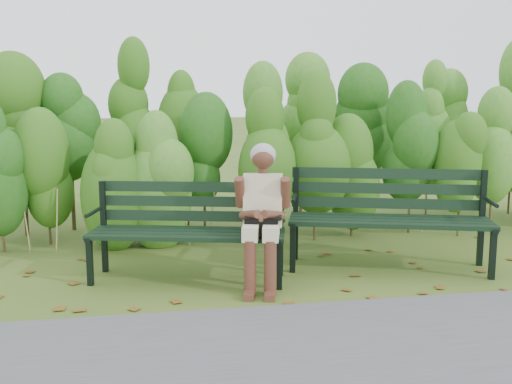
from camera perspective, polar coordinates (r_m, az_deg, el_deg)
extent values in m
plane|color=#40571B|center=(5.90, 0.60, -7.75)|extent=(80.00, 80.00, 0.00)
cube|color=#474749|center=(3.91, 6.89, -16.97)|extent=(60.00, 2.50, 0.01)
cylinder|color=#47381E|center=(7.06, -18.82, -2.07)|extent=(0.03, 0.03, 0.80)
ellipsoid|color=#406823|center=(6.97, -19.09, 3.10)|extent=(0.64, 0.64, 1.44)
cylinder|color=#47381E|center=(6.99, -13.86, -1.95)|extent=(0.03, 0.03, 0.80)
ellipsoid|color=#406823|center=(6.90, -14.06, 3.27)|extent=(0.64, 0.64, 1.44)
cylinder|color=#47381E|center=(6.97, -8.83, -1.81)|extent=(0.03, 0.03, 0.80)
ellipsoid|color=#406823|center=(6.88, -8.97, 3.43)|extent=(0.64, 0.64, 1.44)
cylinder|color=#47381E|center=(7.01, -3.83, -1.66)|extent=(0.03, 0.03, 0.80)
ellipsoid|color=#406823|center=(6.92, -3.89, 3.55)|extent=(0.64, 0.64, 1.44)
cylinder|color=#47381E|center=(7.10, 1.08, -1.50)|extent=(0.03, 0.03, 0.80)
ellipsoid|color=#406823|center=(7.01, 1.10, 3.65)|extent=(0.64, 0.64, 1.44)
cylinder|color=#47381E|center=(7.25, 5.83, -1.33)|extent=(0.03, 0.03, 0.80)
ellipsoid|color=#406823|center=(7.16, 5.92, 3.71)|extent=(0.64, 0.64, 1.44)
cylinder|color=#47381E|center=(7.44, 10.37, -1.16)|extent=(0.03, 0.03, 0.80)
ellipsoid|color=#406823|center=(7.35, 10.52, 3.75)|extent=(0.64, 0.64, 1.44)
cylinder|color=#47381E|center=(7.67, 14.66, -1.00)|extent=(0.03, 0.03, 0.80)
ellipsoid|color=#406823|center=(7.59, 14.86, 3.77)|extent=(0.64, 0.64, 1.44)
cylinder|color=#47381E|center=(7.94, 18.67, -0.84)|extent=(0.03, 0.03, 0.80)
ellipsoid|color=#406823|center=(7.86, 18.91, 3.76)|extent=(0.64, 0.64, 1.44)
cylinder|color=#47381E|center=(8.26, 22.40, -0.69)|extent=(0.03, 0.03, 0.80)
ellipsoid|color=#406823|center=(8.18, 22.67, 3.74)|extent=(0.64, 0.64, 1.44)
cylinder|color=#47381E|center=(8.10, -21.66, 0.26)|extent=(0.04, 0.04, 1.10)
ellipsoid|color=#1F5A12|center=(8.02, -22.03, 6.48)|extent=(0.70, 0.70, 1.98)
cylinder|color=#47381E|center=(7.98, -16.25, 0.42)|extent=(0.04, 0.04, 1.10)
ellipsoid|color=#1F5A12|center=(7.90, -16.54, 6.74)|extent=(0.70, 0.70, 1.98)
cylinder|color=#47381E|center=(7.93, -10.73, 0.58)|extent=(0.04, 0.04, 1.10)
ellipsoid|color=#1F5A12|center=(7.85, -10.93, 6.94)|extent=(0.70, 0.70, 1.98)
cylinder|color=#47381E|center=(7.96, -5.20, 0.73)|extent=(0.04, 0.04, 1.10)
ellipsoid|color=#1F5A12|center=(7.88, -5.29, 7.07)|extent=(0.70, 0.70, 1.98)
cylinder|color=#47381E|center=(8.06, 0.25, 0.88)|extent=(0.04, 0.04, 1.10)
ellipsoid|color=#1F5A12|center=(7.98, 0.25, 7.14)|extent=(0.70, 0.70, 1.98)
cylinder|color=#47381E|center=(8.23, 5.51, 1.01)|extent=(0.04, 0.04, 1.10)
ellipsoid|color=#1F5A12|center=(8.15, 5.61, 7.14)|extent=(0.70, 0.70, 1.98)
cylinder|color=#47381E|center=(8.47, 10.52, 1.13)|extent=(0.04, 0.04, 1.10)
ellipsoid|color=#1F5A12|center=(8.40, 10.70, 7.09)|extent=(0.70, 0.70, 1.98)
cylinder|color=#47381E|center=(8.77, 15.23, 1.24)|extent=(0.04, 0.04, 1.10)
ellipsoid|color=#1F5A12|center=(8.70, 15.47, 6.98)|extent=(0.70, 0.70, 1.98)
cylinder|color=#47381E|center=(9.13, 19.59, 1.32)|extent=(0.04, 0.04, 1.10)
ellipsoid|color=#1F5A12|center=(9.05, 19.89, 6.85)|extent=(0.70, 0.70, 1.98)
cube|color=brown|center=(5.67, -6.76, -8.50)|extent=(0.09, 0.10, 0.01)
cube|color=brown|center=(6.26, -13.59, -6.98)|extent=(0.08, 0.10, 0.01)
cube|color=brown|center=(5.64, 4.60, -8.56)|extent=(0.10, 0.11, 0.01)
cube|color=brown|center=(6.69, 14.54, -5.97)|extent=(0.09, 0.07, 0.01)
cube|color=brown|center=(6.30, 0.90, -6.61)|extent=(0.08, 0.10, 0.01)
cube|color=brown|center=(7.35, 21.43, -4.95)|extent=(0.10, 0.09, 0.01)
cube|color=brown|center=(6.65, -6.54, -5.83)|extent=(0.10, 0.11, 0.01)
cube|color=brown|center=(5.39, 16.13, -9.77)|extent=(0.10, 0.11, 0.01)
cube|color=brown|center=(6.02, -0.57, -7.38)|extent=(0.11, 0.10, 0.01)
cube|color=brown|center=(6.34, -9.02, -6.62)|extent=(0.11, 0.11, 0.01)
cube|color=brown|center=(5.98, 0.25, -7.50)|extent=(0.11, 0.10, 0.01)
cube|color=brown|center=(7.25, 16.06, -4.87)|extent=(0.11, 0.10, 0.01)
cube|color=brown|center=(6.53, -21.79, -6.72)|extent=(0.08, 0.10, 0.01)
cube|color=brown|center=(5.65, -19.65, -9.05)|extent=(0.11, 0.11, 0.01)
cube|color=brown|center=(5.94, -19.79, -8.17)|extent=(0.11, 0.11, 0.01)
cube|color=brown|center=(5.56, 19.47, -9.36)|extent=(0.11, 0.11, 0.01)
cube|color=brown|center=(6.85, -0.20, -5.31)|extent=(0.11, 0.10, 0.01)
cube|color=brown|center=(6.46, -18.78, -6.73)|extent=(0.09, 0.10, 0.01)
cube|color=brown|center=(6.09, 16.16, -7.56)|extent=(0.08, 0.10, 0.01)
cube|color=brown|center=(5.96, -21.13, -8.21)|extent=(0.11, 0.11, 0.01)
cube|color=brown|center=(7.16, 19.01, -5.19)|extent=(0.11, 0.11, 0.01)
cube|color=brown|center=(6.30, 19.74, -7.18)|extent=(0.11, 0.11, 0.01)
cube|color=brown|center=(6.87, -22.57, -6.00)|extent=(0.10, 0.08, 0.01)
cube|color=brown|center=(5.97, -6.13, -7.59)|extent=(0.10, 0.08, 0.01)
cube|color=brown|center=(7.47, 15.50, -4.42)|extent=(0.10, 0.11, 0.01)
cube|color=brown|center=(6.89, 2.24, -5.22)|extent=(0.11, 0.11, 0.01)
cube|color=brown|center=(6.40, 14.29, -6.65)|extent=(0.11, 0.10, 0.01)
cube|color=brown|center=(5.81, -4.59, -8.02)|extent=(0.11, 0.11, 0.01)
cube|color=black|center=(5.42, -6.94, -4.42)|extent=(1.78, 0.54, 0.04)
cube|color=black|center=(5.54, -6.70, -4.11)|extent=(1.78, 0.54, 0.04)
cube|color=black|center=(5.66, -6.47, -3.82)|extent=(1.78, 0.54, 0.04)
cube|color=black|center=(5.78, -6.24, -3.54)|extent=(1.78, 0.54, 0.04)
cube|color=black|center=(5.85, -6.10, -2.28)|extent=(1.77, 0.49, 0.11)
cube|color=black|center=(5.83, -6.10, -0.90)|extent=(1.77, 0.49, 0.11)
cube|color=black|center=(5.83, -6.10, 0.49)|extent=(1.77, 0.49, 0.11)
cube|color=black|center=(5.69, -15.55, -6.39)|extent=(0.06, 0.06, 0.45)
cube|color=black|center=(6.03, -14.29, -3.23)|extent=(0.06, 0.06, 0.90)
cube|color=black|center=(5.82, -14.99, -3.91)|extent=(0.17, 0.50, 0.04)
cylinder|color=black|center=(5.73, -15.24, -1.87)|extent=(0.13, 0.37, 0.04)
cube|color=black|center=(5.37, 2.24, -6.96)|extent=(0.06, 0.06, 0.45)
cube|color=black|center=(5.74, 2.38, -3.59)|extent=(0.06, 0.06, 0.90)
cube|color=black|center=(5.52, 2.31, -4.33)|extent=(0.17, 0.50, 0.04)
cylinder|color=black|center=(5.42, 2.31, -2.18)|extent=(0.13, 0.37, 0.04)
cube|color=black|center=(5.86, 12.78, -3.12)|extent=(1.92, 0.69, 0.04)
cube|color=black|center=(6.00, 12.65, -2.84)|extent=(1.92, 0.69, 0.04)
cube|color=black|center=(6.13, 12.53, -2.58)|extent=(1.92, 0.69, 0.04)
cube|color=black|center=(6.26, 12.41, -2.32)|extent=(1.92, 0.69, 0.04)
cube|color=black|center=(6.34, 12.37, -1.07)|extent=(1.90, 0.64, 0.12)
cube|color=black|center=(6.33, 12.40, 0.32)|extent=(1.90, 0.64, 0.12)
cube|color=black|center=(6.33, 12.44, 1.71)|extent=(1.90, 0.64, 0.12)
cube|color=black|center=(5.89, 3.52, -5.32)|extent=(0.07, 0.07, 0.49)
cube|color=black|center=(6.29, 3.80, -2.07)|extent=(0.07, 0.07, 0.99)
cube|color=black|center=(6.05, 3.66, -2.75)|extent=(0.21, 0.54, 0.04)
cylinder|color=black|center=(5.95, 3.66, -0.59)|extent=(0.16, 0.40, 0.04)
cube|color=black|center=(6.08, 21.62, -5.51)|extent=(0.07, 0.07, 0.49)
cube|color=black|center=(6.47, 20.71, -2.34)|extent=(0.07, 0.07, 0.99)
cube|color=black|center=(6.23, 21.24, -3.00)|extent=(0.21, 0.54, 0.04)
cylinder|color=black|center=(6.14, 21.49, -0.91)|extent=(0.16, 0.40, 0.04)
cube|color=beige|center=(5.30, -0.45, -3.67)|extent=(0.23, 0.43, 0.13)
cube|color=beige|center=(5.29, 1.47, -3.70)|extent=(0.23, 0.43, 0.13)
cylinder|color=#562E1F|center=(5.22, -0.59, -7.24)|extent=(0.13, 0.13, 0.49)
cylinder|color=#562E1F|center=(5.21, 1.37, -7.28)|extent=(0.13, 0.13, 0.49)
cube|color=#562E1F|center=(5.21, -0.65, -9.77)|extent=(0.13, 0.21, 0.06)
cube|color=#562E1F|center=(5.20, 1.33, -9.81)|extent=(0.13, 0.21, 0.06)
cube|color=beige|center=(5.51, 0.67, -0.77)|extent=(0.40, 0.33, 0.51)
cylinder|color=#562E1F|center=(5.45, 0.66, 1.94)|extent=(0.09, 0.09, 0.10)
sphere|color=#562E1F|center=(5.43, 0.66, 3.27)|extent=(0.21, 0.21, 0.21)
ellipsoid|color=gray|center=(5.45, 0.68, 3.56)|extent=(0.24, 0.23, 0.21)
cylinder|color=#562E1F|center=(5.43, -1.55, -0.02)|extent=(0.14, 0.22, 0.31)
cylinder|color=#562E1F|center=(5.41, 2.81, -0.07)|extent=(0.14, 0.22, 0.31)
cylinder|color=#562E1F|center=(5.33, -0.56, -2.19)|extent=(0.18, 0.28, 0.13)
cylinder|color=#562E1F|center=(5.32, 1.66, -2.22)|extent=(0.26, 0.23, 0.13)
sphere|color=#562E1F|center=(5.27, 0.51, -2.54)|extent=(0.11, 0.11, 0.11)
cube|color=black|center=(5.30, 0.51, -3.25)|extent=(0.32, 0.19, 0.16)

